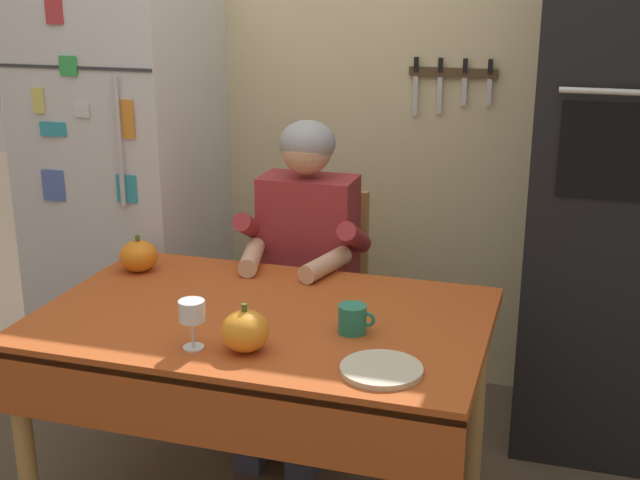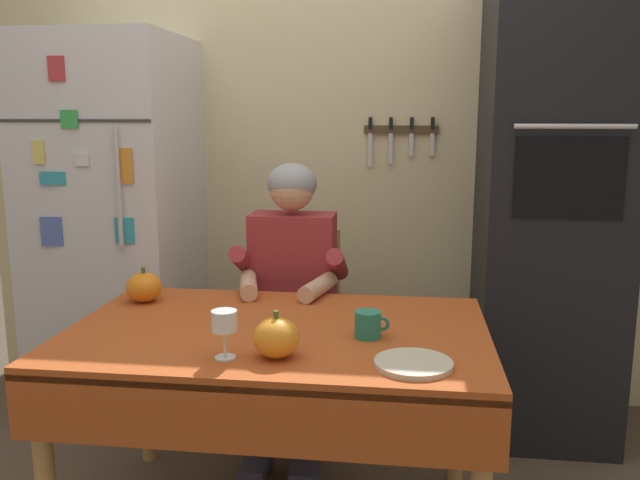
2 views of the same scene
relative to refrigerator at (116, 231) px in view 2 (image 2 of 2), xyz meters
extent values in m
cube|color=beige|center=(1.00, 0.39, 0.40)|extent=(3.70, 0.10, 2.60)
cube|color=#4C3823|center=(1.34, 0.33, 0.47)|extent=(0.36, 0.02, 0.04)
cube|color=silver|center=(1.19, 0.32, 0.37)|extent=(0.02, 0.01, 0.16)
cube|color=black|center=(1.19, 0.32, 0.50)|extent=(0.02, 0.01, 0.06)
cube|color=silver|center=(1.29, 0.32, 0.38)|extent=(0.02, 0.01, 0.15)
cube|color=black|center=(1.29, 0.32, 0.50)|extent=(0.02, 0.01, 0.06)
cube|color=silver|center=(1.39, 0.32, 0.40)|extent=(0.02, 0.01, 0.11)
cube|color=black|center=(1.39, 0.32, 0.50)|extent=(0.02, 0.01, 0.06)
cube|color=silver|center=(1.49, 0.32, 0.40)|extent=(0.02, 0.01, 0.11)
cube|color=black|center=(1.49, 0.32, 0.50)|extent=(0.02, 0.01, 0.06)
cube|color=silver|center=(0.00, 0.00, 0.00)|extent=(0.68, 0.68, 1.80)
cylinder|color=silver|center=(0.19, -0.36, 0.25)|extent=(0.02, 0.02, 0.50)
cube|color=#333335|center=(0.00, -0.34, 0.52)|extent=(0.67, 0.01, 0.01)
cube|color=teal|center=(-0.11, -0.35, 0.28)|extent=(0.11, 0.02, 0.06)
cube|color=#E5D666|center=(-0.16, -0.35, 0.39)|extent=(0.05, 0.01, 0.10)
cube|color=green|center=(-0.02, -0.35, 0.53)|extent=(0.08, 0.01, 0.07)
cube|color=silver|center=(0.03, -0.35, 0.36)|extent=(0.06, 0.01, 0.05)
cube|color=#B73338|center=(-0.06, -0.35, 0.73)|extent=(0.07, 0.01, 0.10)
cube|color=#4C66B7|center=(-0.13, -0.35, 0.05)|extent=(0.09, 0.02, 0.13)
cube|color=orange|center=(0.22, -0.35, 0.34)|extent=(0.05, 0.01, 0.15)
cube|color=teal|center=(0.20, -0.35, 0.06)|extent=(0.08, 0.02, 0.11)
cube|color=black|center=(2.00, 0.04, 0.15)|extent=(0.60, 0.60, 2.10)
cube|color=black|center=(2.00, -0.26, 0.30)|extent=(0.42, 0.01, 0.32)
cylinder|color=silver|center=(2.00, -0.29, 0.50)|extent=(0.45, 0.02, 0.02)
cylinder|color=tan|center=(0.31, -0.47, -0.55)|extent=(0.06, 0.06, 0.70)
cylinder|color=tan|center=(1.59, -0.47, -0.55)|extent=(0.06, 0.06, 0.70)
cube|color=#B24C1E|center=(0.95, -0.86, -0.18)|extent=(1.40, 0.90, 0.04)
cube|color=#B24C1E|center=(0.95, -1.30, -0.28)|extent=(1.40, 0.01, 0.20)
cube|color=tan|center=(0.89, -0.17, -0.47)|extent=(0.40, 0.40, 0.04)
cube|color=tan|center=(0.89, 0.01, -0.21)|extent=(0.36, 0.04, 0.48)
cylinder|color=tan|center=(0.72, -0.34, -0.69)|extent=(0.04, 0.04, 0.41)
cylinder|color=tan|center=(0.72, 0.00, -0.69)|extent=(0.04, 0.04, 0.41)
cylinder|color=tan|center=(1.06, -0.34, -0.69)|extent=(0.04, 0.04, 0.41)
cylinder|color=tan|center=(1.06, 0.00, -0.69)|extent=(0.04, 0.04, 0.41)
cube|color=#38384C|center=(0.79, -0.55, -0.86)|extent=(0.10, 0.22, 0.08)
cube|color=#38384C|center=(0.99, -0.55, -0.86)|extent=(0.10, 0.22, 0.08)
cylinder|color=#38384C|center=(0.79, -0.49, -0.67)|extent=(0.09, 0.09, 0.38)
cylinder|color=#38384C|center=(0.99, -0.49, -0.67)|extent=(0.09, 0.09, 0.38)
cube|color=#38384C|center=(0.80, -0.33, -0.40)|extent=(0.12, 0.40, 0.11)
cube|color=#38384C|center=(0.98, -0.33, -0.40)|extent=(0.12, 0.40, 0.11)
cube|color=#9E2D33|center=(0.89, -0.21, -0.11)|extent=(0.36, 0.20, 0.48)
cylinder|color=#9E2D33|center=(0.69, -0.28, -0.07)|extent=(0.07, 0.26, 0.18)
cylinder|color=#9E2D33|center=(1.09, -0.28, -0.07)|extent=(0.07, 0.26, 0.18)
cylinder|color=#D8A884|center=(0.75, -0.45, -0.13)|extent=(0.13, 0.27, 0.07)
cylinder|color=#D8A884|center=(1.03, -0.45, -0.13)|extent=(0.13, 0.27, 0.07)
sphere|color=#D8A884|center=(0.89, -0.23, 0.24)|extent=(0.19, 0.19, 0.19)
ellipsoid|color=#99999E|center=(0.89, -0.22, 0.26)|extent=(0.21, 0.21, 0.17)
cylinder|color=#237F66|center=(1.26, -0.92, -0.12)|extent=(0.09, 0.09, 0.09)
torus|color=#237F66|center=(1.30, -0.92, -0.11)|extent=(0.05, 0.01, 0.05)
cylinder|color=white|center=(0.85, -1.16, -0.16)|extent=(0.06, 0.06, 0.01)
cylinder|color=white|center=(0.85, -1.16, -0.11)|extent=(0.01, 0.01, 0.08)
cylinder|color=white|center=(0.85, -1.16, -0.04)|extent=(0.08, 0.08, 0.06)
ellipsoid|color=orange|center=(1.00, -1.13, -0.10)|extent=(0.14, 0.14, 0.12)
cylinder|color=#4C6023|center=(1.00, -1.13, -0.03)|extent=(0.02, 0.02, 0.02)
ellipsoid|color=orange|center=(0.38, -0.62, -0.10)|extent=(0.14, 0.14, 0.11)
cylinder|color=#4C6023|center=(0.38, -0.62, -0.04)|extent=(0.02, 0.02, 0.02)
cylinder|color=beige|center=(1.40, -1.15, -0.15)|extent=(0.22, 0.22, 0.02)
camera|label=1|loc=(1.85, -3.17, 0.87)|focal=47.63mm
camera|label=2|loc=(1.36, -2.93, 0.54)|focal=36.85mm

